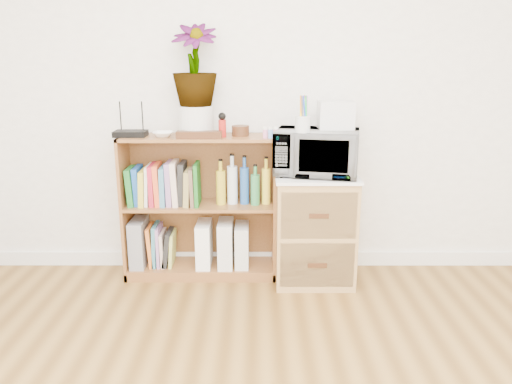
{
  "coord_description": "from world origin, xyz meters",
  "views": [
    {
      "loc": [
        0.02,
        -1.06,
        1.44
      ],
      "look_at": [
        0.02,
        1.95,
        0.62
      ],
      "focal_mm": 35.0,
      "sensor_mm": 36.0,
      "label": 1
    }
  ],
  "objects": [
    {
      "name": "kokeshi_doll",
      "position": [
        -0.19,
        2.06,
        1.0
      ],
      "size": [
        0.05,
        0.05,
        0.11
      ],
      "primitive_type": "cylinder",
      "color": "#AD1B15",
      "rests_on": "bookshelf"
    },
    {
      "name": "file_box",
      "position": [
        -0.77,
        2.1,
        0.23
      ],
      "size": [
        0.1,
        0.25,
        0.32
      ],
      "primitive_type": "cube",
      "color": "gray",
      "rests_on": "bookshelf"
    },
    {
      "name": "plant_pot",
      "position": [
        -0.36,
        2.12,
        1.04
      ],
      "size": [
        0.22,
        0.22,
        0.19
      ],
      "primitive_type": "cylinder",
      "color": "silver",
      "rests_on": "bookshelf"
    },
    {
      "name": "cookbooks",
      "position": [
        -0.58,
        2.1,
        0.63
      ],
      "size": [
        0.47,
        0.2,
        0.29
      ],
      "color": "#1E7029",
      "rests_on": "bookshelf"
    },
    {
      "name": "liquor_bottles",
      "position": [
        -0.07,
        2.1,
        0.65
      ],
      "size": [
        0.36,
        0.07,
        0.32
      ],
      "color": "gold",
      "rests_on": "bookshelf"
    },
    {
      "name": "lower_books",
      "position": [
        -0.62,
        2.1,
        0.2
      ],
      "size": [
        0.18,
        0.19,
        0.29
      ],
      "color": "orange",
      "rests_on": "bookshelf"
    },
    {
      "name": "router",
      "position": [
        -0.78,
        2.08,
        0.97
      ],
      "size": [
        0.2,
        0.14,
        0.04
      ],
      "primitive_type": "cube",
      "color": "black",
      "rests_on": "bookshelf"
    },
    {
      "name": "potted_plant",
      "position": [
        -0.36,
        2.12,
        1.39
      ],
      "size": [
        0.28,
        0.28,
        0.5
      ],
      "primitive_type": "imported",
      "color": "#367D32",
      "rests_on": "plant_pot"
    },
    {
      "name": "small_appliance",
      "position": [
        0.52,
        2.07,
        1.09
      ],
      "size": [
        0.22,
        0.18,
        0.17
      ],
      "primitive_type": "cube",
      "color": "silver",
      "rests_on": "microwave"
    },
    {
      "name": "bookshelf",
      "position": [
        -0.35,
        2.1,
        0.47
      ],
      "size": [
        1.0,
        0.3,
        0.95
      ],
      "primitive_type": "cube",
      "color": "brown",
      "rests_on": "ground"
    },
    {
      "name": "skirting_board",
      "position": [
        0.0,
        2.24,
        0.05
      ],
      "size": [
        4.0,
        0.02,
        0.1
      ],
      "primitive_type": "cube",
      "color": "white",
      "rests_on": "ground"
    },
    {
      "name": "paint_jars",
      "position": [
        0.11,
        2.01,
        0.98
      ],
      "size": [
        0.11,
        0.04,
        0.05
      ],
      "primitive_type": "cube",
      "color": "pink",
      "rests_on": "bookshelf"
    },
    {
      "name": "magazine_holder_left",
      "position": [
        -0.33,
        2.09,
        0.22
      ],
      "size": [
        0.09,
        0.24,
        0.3
      ],
      "primitive_type": "cube",
      "color": "white",
      "rests_on": "bookshelf"
    },
    {
      "name": "microwave",
      "position": [
        0.4,
        2.02,
        0.86
      ],
      "size": [
        0.57,
        0.44,
        0.28
      ],
      "primitive_type": "imported",
      "rotation": [
        0.0,
        0.0,
        -0.2
      ],
      "color": "white",
      "rests_on": "wicker_unit"
    },
    {
      "name": "wooden_bowl",
      "position": [
        -0.08,
        2.11,
        0.98
      ],
      "size": [
        0.11,
        0.11,
        0.06
      ],
      "primitive_type": "cylinder",
      "color": "#3C2510",
      "rests_on": "bookshelf"
    },
    {
      "name": "white_bowl",
      "position": [
        -0.57,
        2.07,
        0.97
      ],
      "size": [
        0.13,
        0.13,
        0.03
      ],
      "primitive_type": "imported",
      "color": "white",
      "rests_on": "bookshelf"
    },
    {
      "name": "pen_cup",
      "position": [
        0.3,
        1.9,
        1.05
      ],
      "size": [
        0.09,
        0.09,
        0.1
      ],
      "primitive_type": "cylinder",
      "color": "silver",
      "rests_on": "microwave"
    },
    {
      "name": "magazine_holder_mid",
      "position": [
        -0.18,
        2.09,
        0.22
      ],
      "size": [
        0.1,
        0.25,
        0.31
      ],
      "primitive_type": "cube",
      "color": "silver",
      "rests_on": "bookshelf"
    },
    {
      "name": "wicker_unit",
      "position": [
        0.4,
        2.02,
        0.35
      ],
      "size": [
        0.5,
        0.45,
        0.7
      ],
      "primitive_type": "cube",
      "color": "#9E7542",
      "rests_on": "ground"
    },
    {
      "name": "trinket_box",
      "position": [
        -0.33,
        2.0,
        0.97
      ],
      "size": [
        0.28,
        0.07,
        0.05
      ],
      "primitive_type": "cube",
      "color": "#33180E",
      "rests_on": "bookshelf"
    },
    {
      "name": "magazine_holder_right",
      "position": [
        -0.08,
        2.09,
        0.21
      ],
      "size": [
        0.09,
        0.23,
        0.28
      ],
      "primitive_type": "cube",
      "color": "silver",
      "rests_on": "bookshelf"
    }
  ]
}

